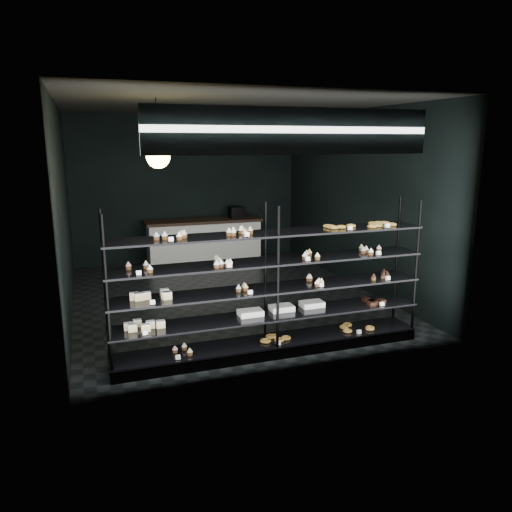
% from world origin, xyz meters
% --- Properties ---
extents(room, '(5.01, 6.01, 3.20)m').
position_xyz_m(room, '(0.00, 0.00, 1.60)').
color(room, black).
rests_on(room, ground).
extents(display_shelf, '(4.00, 0.50, 1.91)m').
position_xyz_m(display_shelf, '(-0.10, -2.45, 0.63)').
color(display_shelf, black).
rests_on(display_shelf, room).
extents(signage, '(3.30, 0.05, 0.50)m').
position_xyz_m(signage, '(0.00, -2.93, 2.75)').
color(signage, '#0E2047').
rests_on(signage, room).
extents(pendant_lamp, '(0.31, 0.31, 0.88)m').
position_xyz_m(pendant_lamp, '(-1.26, -1.42, 2.45)').
color(pendant_lamp, black).
rests_on(pendant_lamp, room).
extents(service_counter, '(2.52, 0.65, 1.23)m').
position_xyz_m(service_counter, '(0.24, 2.50, 0.50)').
color(service_counter, silver).
rests_on(service_counter, room).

